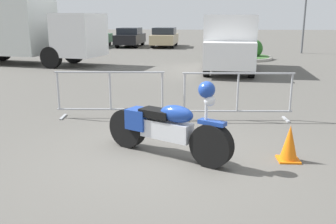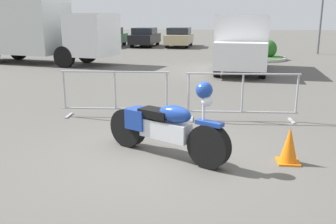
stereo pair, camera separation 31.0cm
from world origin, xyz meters
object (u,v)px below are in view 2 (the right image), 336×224
(motorcycle, at_px, (165,127))
(parked_car_black, at_px, (145,37))
(delivery_van, at_px, (242,41))
(parked_car_green, at_px, (110,37))
(box_truck, at_px, (31,29))
(traffic_cone, at_px, (289,146))
(parked_car_maroon, at_px, (76,36))
(crowd_barrier_far, at_px, (242,96))
(pedestrian, at_px, (66,40))
(parked_car_tan, at_px, (179,37))
(crowd_barrier_near, at_px, (115,93))

(motorcycle, relative_size, parked_car_black, 0.50)
(delivery_van, height_order, parked_car_green, delivery_van)
(box_truck, distance_m, traffic_cone, 15.68)
(parked_car_green, bearing_deg, parked_car_black, -79.60)
(parked_car_maroon, distance_m, parked_car_green, 2.64)
(parked_car_maroon, bearing_deg, parked_car_green, -84.15)
(crowd_barrier_far, bearing_deg, box_truck, 134.46)
(parked_car_maroon, relative_size, pedestrian, 2.61)
(parked_car_black, height_order, parked_car_tan, parked_car_tan)
(parked_car_green, bearing_deg, crowd_barrier_near, -161.83)
(crowd_barrier_far, height_order, traffic_cone, crowd_barrier_far)
(box_truck, relative_size, parked_car_green, 1.89)
(delivery_van, xyz_separation_m, traffic_cone, (-0.01, -10.35, -0.95))
(parked_car_maroon, height_order, parked_car_tan, parked_car_maroon)
(crowd_barrier_near, bearing_deg, parked_car_black, 97.92)
(crowd_barrier_far, bearing_deg, pedestrian, 125.07)
(parked_car_black, bearing_deg, box_truck, 163.95)
(crowd_barrier_far, height_order, parked_car_black, parked_car_black)
(crowd_barrier_near, distance_m, parked_car_green, 20.85)
(crowd_barrier_far, bearing_deg, delivery_van, 85.94)
(motorcycle, bearing_deg, crowd_barrier_far, 88.62)
(box_truck, bearing_deg, delivery_van, 3.67)
(motorcycle, relative_size, delivery_van, 0.41)
(box_truck, relative_size, delivery_van, 1.55)
(box_truck, height_order, pedestrian, box_truck)
(parked_car_maroon, relative_size, parked_car_tan, 1.03)
(parked_car_black, bearing_deg, pedestrian, 160.27)
(crowd_barrier_near, relative_size, traffic_cone, 4.15)
(crowd_barrier_near, distance_m, pedestrian, 14.10)
(parked_car_maroon, bearing_deg, parked_car_tan, -84.59)
(parked_car_black, bearing_deg, parked_car_maroon, 98.14)
(delivery_van, relative_size, parked_car_black, 1.22)
(traffic_cone, bearing_deg, parked_car_black, 105.27)
(motorcycle, bearing_deg, delivery_van, 109.19)
(parked_car_maroon, bearing_deg, motorcycle, -153.90)
(pedestrian, bearing_deg, crowd_barrier_far, 124.13)
(crowd_barrier_near, bearing_deg, crowd_barrier_far, 0.00)
(crowd_barrier_near, bearing_deg, parked_car_green, 105.25)
(parked_car_green, xyz_separation_m, pedestrian, (-0.59, -7.40, 0.21))
(parked_car_tan, height_order, pedestrian, pedestrian)
(crowd_barrier_far, xyz_separation_m, parked_car_maroon, (-10.97, 19.98, 0.19))
(parked_car_maroon, bearing_deg, crowd_barrier_near, -154.95)
(motorcycle, distance_m, parked_car_maroon, 24.26)
(parked_car_tan, bearing_deg, traffic_cone, -168.07)
(parked_car_black, height_order, pedestrian, pedestrian)
(box_truck, bearing_deg, parked_car_green, 97.24)
(pedestrian, bearing_deg, parked_car_black, -113.59)
(parked_car_tan, bearing_deg, motorcycle, -172.96)
(pedestrian, bearing_deg, crowd_barrier_near, 114.60)
(parked_car_maroon, bearing_deg, parked_car_black, -81.86)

